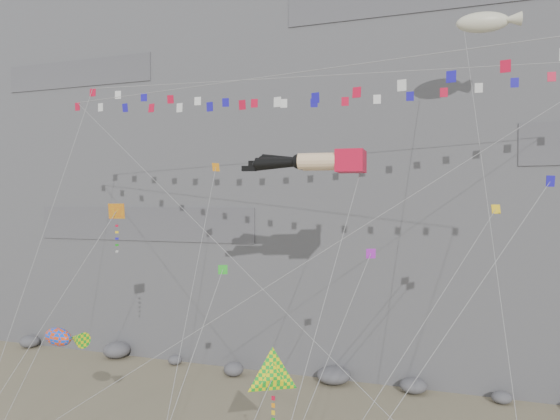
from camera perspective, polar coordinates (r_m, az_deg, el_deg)
name	(u,v)px	position (r m, az deg, el deg)	size (l,w,h in m)	color
cliff	(371,94)	(57.63, 9.48, 11.87)	(80.00, 28.00, 50.00)	slate
talus_boulders	(334,376)	(44.03, 5.63, -16.85)	(60.00, 3.00, 1.20)	slate
legs_kite	(317,162)	(31.91, 3.89, 5.02)	(7.27, 15.46, 21.64)	red
flag_banner_upper	(329,76)	(35.16, 5.15, 13.80)	(33.12, 15.19, 29.92)	red
flag_banner_lower	(296,73)	(30.32, 1.71, 14.11)	(34.64, 10.62, 25.57)	red
harlequin_kite	(116,212)	(34.77, -16.76, -0.18)	(5.08, 9.59, 16.38)	red
fish_windsock	(58,337)	(31.97, -22.19, -12.20)	(4.21, 4.28, 7.87)	#FF430D
delta_kite	(273,377)	(25.13, -0.75, -17.04)	(2.46, 7.71, 9.27)	yellow
blimp_windsock	(483,23)	(37.82, 20.42, 17.82)	(4.24, 14.44, 28.55)	beige
small_kite_a	(215,171)	(35.84, -6.81, 4.02)	(4.95, 15.69, 22.52)	orange
small_kite_b	(369,257)	(28.95, 9.31, -4.92)	(3.53, 11.16, 15.67)	#AC21C3
small_kite_c	(221,274)	(27.52, -6.16, -6.70)	(1.01, 8.77, 13.37)	#1BA619
small_kite_d	(492,215)	(30.74, 21.28, -0.51)	(8.95, 14.13, 20.88)	yellow
small_kite_e	(546,188)	(27.78, 26.04, 2.12)	(10.59, 9.87, 20.14)	#1E14B7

